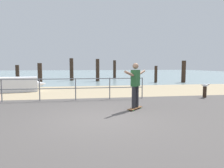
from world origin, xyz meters
TOP-DOWN VIEW (x-y plane):
  - ground_plane at (0.00, -1.00)m, footprint 24.00×10.00m
  - beach_strip at (0.00, 7.00)m, footprint 24.00×6.00m
  - sea_surface at (0.00, 35.00)m, footprint 72.00×50.00m
  - railing_fence at (-2.36, 3.60)m, footprint 9.76×0.05m
  - sailboat at (-5.23, 7.27)m, footprint 5.07×2.25m
  - skateboard at (1.47, 1.16)m, footprint 0.70×0.71m
  - skateboarder at (1.47, 1.16)m, footprint 1.08×1.10m
  - bollard_short at (5.71, 3.35)m, footprint 0.18×0.18m
  - seagull at (5.72, 3.33)m, footprint 0.26×0.47m
  - groyne_post_0 at (-6.60, 15.58)m, footprint 0.36×0.36m
  - groyne_post_1 at (-3.96, 12.82)m, footprint 0.38×0.38m
  - groyne_post_2 at (-1.33, 16.14)m, footprint 0.39×0.39m
  - groyne_post_3 at (1.30, 14.70)m, footprint 0.37×0.37m
  - groyne_post_4 at (3.94, 19.84)m, footprint 0.37×0.37m
  - groyne_post_5 at (6.57, 12.34)m, footprint 0.27×0.27m
  - groyne_post_6 at (9.21, 12.04)m, footprint 0.39×0.39m

SIDE VIEW (x-z plane):
  - ground_plane at x=0.00m, z-range -0.02..0.02m
  - beach_strip at x=0.00m, z-range -0.02..0.02m
  - sea_surface at x=0.00m, z-range -0.02..0.02m
  - skateboard at x=1.47m, z-range 0.03..0.11m
  - bollard_short at x=5.71m, z-range 0.00..0.57m
  - sailboat at x=-5.23m, z-range -1.92..2.96m
  - seagull at x=5.72m, z-range 0.56..0.73m
  - railing_fence at x=-2.36m, z-range 0.17..1.22m
  - groyne_post_5 at x=6.57m, z-range 0.00..1.58m
  - groyne_post_0 at x=-6.60m, z-range 0.00..1.66m
  - groyne_post_1 at x=-3.96m, z-range 0.00..1.83m
  - skateboarder at x=1.47m, z-range 0.19..1.84m
  - groyne_post_6 at x=9.21m, z-range 0.00..2.07m
  - groyne_post_4 at x=3.94m, z-range 0.00..2.25m
  - groyne_post_3 at x=1.30m, z-range 0.00..2.27m
  - groyne_post_2 at x=-1.33m, z-range 0.00..2.37m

